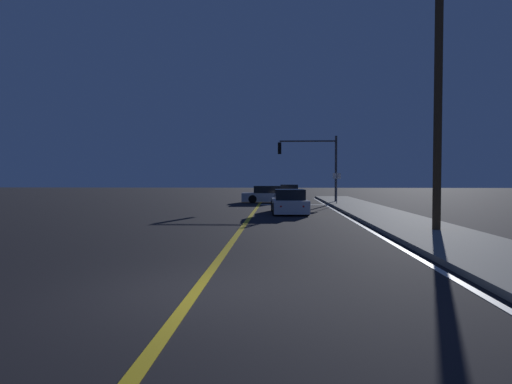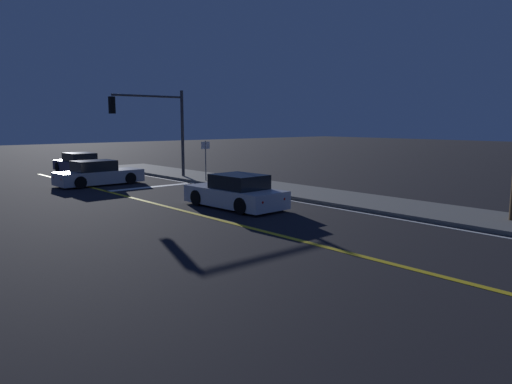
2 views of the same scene
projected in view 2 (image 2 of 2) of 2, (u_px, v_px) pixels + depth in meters
sidewalk_right at (386, 205)px, 19.32m from camera, size 3.20×46.80×0.15m
lane_line_center at (262, 231)px, 14.99m from camera, size 0.20×44.20×0.01m
lane_line_edge_right at (358, 212)px, 18.13m from camera, size 0.16×44.20×0.01m
stop_bar at (153, 187)px, 25.23m from camera, size 5.08×0.50×0.01m
car_following_oncoming_navy at (79, 164)px, 32.47m from camera, size 2.01×4.63×1.34m
car_lead_oncoming_silver at (98, 174)px, 25.97m from camera, size 4.59×1.90×1.34m
car_side_waiting_white at (236, 193)px, 19.11m from camera, size 2.09×4.47×1.34m
traffic_signal_near_right at (156, 119)px, 27.47m from camera, size 4.61×0.28×5.23m
street_sign_corner at (206, 155)px, 26.60m from camera, size 0.56×0.06×2.36m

